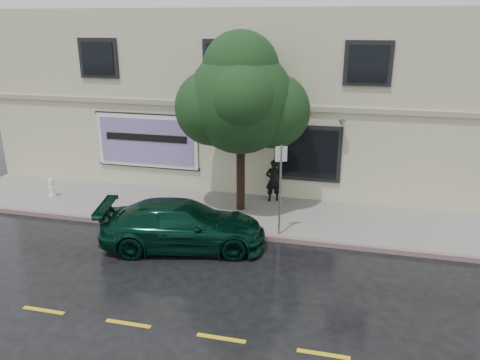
% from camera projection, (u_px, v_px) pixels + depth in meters
% --- Properties ---
extents(ground, '(90.00, 90.00, 0.00)m').
position_uv_depth(ground, '(182.00, 254.00, 13.87)').
color(ground, black).
rests_on(ground, ground).
extents(sidewalk, '(20.00, 3.50, 0.15)m').
position_uv_depth(sidewalk, '(213.00, 210.00, 16.84)').
color(sidewalk, gray).
rests_on(sidewalk, ground).
extents(curb, '(20.00, 0.18, 0.16)m').
position_uv_depth(curb, '(198.00, 230.00, 15.23)').
color(curb, slate).
rests_on(curb, ground).
extents(road_marking, '(19.00, 0.12, 0.01)m').
position_uv_depth(road_marking, '(128.00, 324.00, 10.65)').
color(road_marking, gold).
rests_on(road_marking, ground).
extents(building, '(20.00, 8.12, 7.00)m').
position_uv_depth(building, '(249.00, 92.00, 21.02)').
color(building, beige).
rests_on(building, ground).
extents(billboard, '(4.30, 0.16, 2.20)m').
position_uv_depth(billboard, '(147.00, 141.00, 18.45)').
color(billboard, white).
rests_on(billboard, ground).
extents(car, '(5.28, 3.20, 1.43)m').
position_uv_depth(car, '(183.00, 225.00, 14.07)').
color(car, black).
rests_on(car, ground).
extents(pedestrian, '(0.68, 0.58, 1.59)m').
position_uv_depth(pedestrian, '(273.00, 181.00, 17.31)').
color(pedestrian, black).
rests_on(pedestrian, sidewalk).
extents(umbrella, '(1.09, 1.09, 0.64)m').
position_uv_depth(umbrella, '(274.00, 151.00, 16.95)').
color(umbrella, black).
rests_on(umbrella, pedestrian).
extents(street_tree, '(3.53, 3.53, 5.64)m').
position_uv_depth(street_tree, '(241.00, 101.00, 15.56)').
color(street_tree, black).
rests_on(street_tree, sidewalk).
extents(fire_hydrant, '(0.30, 0.28, 0.73)m').
position_uv_depth(fire_hydrant, '(52.00, 187.00, 17.89)').
color(fire_hydrant, white).
rests_on(fire_hydrant, sidewalk).
extents(sign_pole, '(0.34, 0.15, 2.91)m').
position_uv_depth(sign_pole, '(280.00, 183.00, 14.25)').
color(sign_pole, gray).
rests_on(sign_pole, sidewalk).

